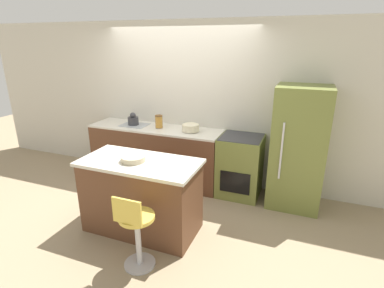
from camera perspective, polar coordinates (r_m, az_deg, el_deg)
The scene contains 11 objects.
ground_plane at distance 4.91m, azimuth -4.91°, elevation -8.74°, with size 14.00×14.00×0.00m, color #998466.
wall_back at distance 5.04m, azimuth -2.01°, elevation 7.81°, with size 8.00×0.06×2.60m.
back_counter at distance 5.12m, azimuth -6.85°, elevation -1.86°, with size 2.24×0.61×0.94m.
kitchen_island at distance 3.81m, azimuth -9.60°, elevation -9.68°, with size 1.44×0.72×0.93m.
oven_range at distance 4.65m, azimuth 9.13°, elevation -4.15°, with size 0.63×0.62×0.94m.
refrigerator at distance 4.42m, azimuth 19.55°, elevation -0.78°, with size 0.72×0.66×1.73m.
stool_chair at distance 3.24m, azimuth -10.58°, elevation -16.02°, with size 0.37×0.37×0.88m.
kettle at distance 5.15m, azimuth -11.15°, elevation 4.53°, with size 0.18×0.18×0.21m.
mixing_bowl at distance 4.69m, azimuth -0.27°, elevation 3.12°, with size 0.26×0.26×0.11m.
canister_jar at distance 4.90m, azimuth -6.32°, elevation 4.30°, with size 0.12×0.12×0.20m.
fruit_bowl at distance 3.61m, azimuth -11.12°, elevation -2.73°, with size 0.29×0.29×0.07m.
Camera 1 is at (1.96, -3.87, 2.28)m, focal length 28.00 mm.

